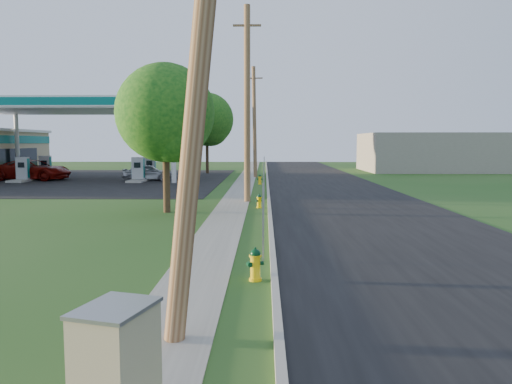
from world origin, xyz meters
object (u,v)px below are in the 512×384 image
fuel_pump_se (150,170)px  fuel_pump_sw (46,169)px  price_pylon (187,103)px  tree_lot (208,122)px  car_silver (148,172)px  hydrant_far (260,179)px  utility_pole_far (254,122)px  utility_pole_mid (247,104)px  hydrant_mid (259,201)px  fuel_pump_ne (138,172)px  car_red (33,170)px  fuel_pump_nw (23,172)px  hydrant_near (255,264)px  tree_verge (167,117)px  utility_cabinet (117,375)px  utility_pole_near (203,18)px

fuel_pump_se → fuel_pump_sw: bearing=180.0°
price_pylon → tree_lot: tree_lot is taller
fuel_pump_se → car_silver: size_ratio=0.81×
hydrant_far → utility_pole_far: bearing=94.2°
utility_pole_mid → hydrant_mid: bearing=-75.3°
price_pylon → hydrant_far: size_ratio=9.24×
fuel_pump_ne → car_red: 8.99m
fuel_pump_se → tree_lot: (4.26, 6.35, 4.33)m
fuel_pump_nw → hydrant_near: (18.58, -27.64, -0.36)m
utility_pole_mid → tree_verge: bearing=-129.2°
fuel_pump_sw → car_red: size_ratio=0.54×
utility_pole_mid → tree_lot: size_ratio=1.25×
hydrant_near → car_silver: car_silver is taller
fuel_pump_se → utility_cabinet: fuel_pump_se is taller
car_red → fuel_pump_ne: bearing=-91.6°
fuel_pump_nw → car_red: fuel_pump_nw is taller
utility_pole_far → tree_lot: utility_pole_far is taller
tree_lot → utility_cabinet: size_ratio=5.52×
price_pylon → car_silver: bearing=117.8°
hydrant_far → fuel_pump_sw: bearing=161.0°
tree_verge → car_red: 23.71m
price_pylon → car_silver: size_ratio=1.74×
car_red → utility_cabinet: bearing=-146.2°
tree_verge → tree_lot: 27.41m
tree_verge → hydrant_mid: size_ratio=9.62×
tree_verge → fuel_pump_se: bearing=105.0°
utility_pole_far → fuel_pump_nw: utility_pole_far is taller
utility_pole_near → utility_pole_mid: (-0.00, 18.00, 0.15)m
hydrant_mid → utility_cabinet: size_ratio=0.47×
tree_lot → car_red: size_ratio=1.32×
tree_lot → hydrant_near: (5.33, -38.00, -4.69)m
fuel_pump_sw → hydrant_mid: 26.85m
fuel_pump_sw → car_red: fuel_pump_sw is taller
utility_pole_near → fuel_pump_se: utility_pole_near is taller
tree_lot → fuel_pump_ne: bearing=-112.4°
fuel_pump_ne → fuel_pump_se: size_ratio=1.00×
fuel_pump_sw → hydrant_near: 36.70m
utility_pole_far → fuel_pump_nw: (-17.90, -5.00, -4.08)m
fuel_pump_nw → tree_lot: (13.26, 10.35, 4.33)m
car_silver → fuel_pump_se: bearing=3.0°
hydrant_near → hydrant_far: 25.31m
fuel_pump_ne → fuel_pump_se: 4.00m
price_pylon → tree_lot: bearing=92.4°
utility_pole_near → car_silver: size_ratio=2.41×
hydrant_near → fuel_pump_ne: bearing=109.1°
utility_pole_near → hydrant_near: size_ratio=12.69×
tree_verge → hydrant_far: tree_verge is taller
fuel_pump_ne → utility_pole_far: bearing=29.3°
tree_verge → car_silver: tree_verge is taller
fuel_pump_ne → fuel_pump_se: (0.00, 4.00, 0.00)m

